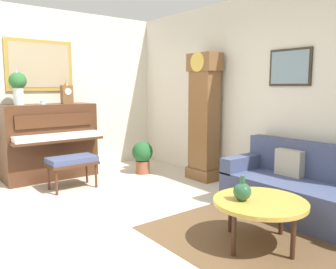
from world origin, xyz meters
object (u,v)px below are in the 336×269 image
potted_plant (142,155)px  piano (50,141)px  piano_bench (72,162)px  green_jug (242,191)px  mantel_clock (67,93)px  grandfather_clock (204,120)px  coffee_table (260,203)px  flower_vase (18,84)px  couch (307,191)px  teacup (43,103)px

potted_plant → piano: bearing=-117.3°
piano_bench → green_jug: (2.73, 0.55, 0.12)m
mantel_clock → potted_plant: bearing=55.9°
grandfather_clock → coffee_table: size_ratio=2.31×
grandfather_clock → mantel_clock: size_ratio=5.34×
green_jug → potted_plant: 2.96m
grandfather_clock → flower_vase: grandfather_clock is taller
couch → mantel_clock: size_ratio=5.00×
coffee_table → potted_plant: size_ratio=1.57×
piano_bench → green_jug: bearing=11.3°
couch → teacup: (-3.51, -1.83, 0.93)m
flower_vase → potted_plant: size_ratio=1.04×
coffee_table → potted_plant: bearing=167.8°
mantel_clock → grandfather_clock: bearing=44.9°
coffee_table → mantel_clock: 3.80m
teacup → potted_plant: (0.67, 1.45, -0.92)m
piano_bench → teacup: teacup is taller
piano → coffee_table: 3.73m
piano_bench → teacup: (-0.78, -0.13, 0.84)m
couch → mantel_clock: 3.97m
flower_vase → piano_bench: bearing=30.5°
flower_vase → teacup: size_ratio=5.00×
piano → teacup: bearing=-68.7°
coffee_table → flower_vase: flower_vase is taller
flower_vase → potted_plant: 2.28m
green_jug → teacup: bearing=-169.1°
teacup → piano_bench: bearing=9.5°
mantel_clock → green_jug: mantel_clock is taller
teacup → piano: bearing=111.3°
couch → coffee_table: size_ratio=2.16×
couch → flower_vase: size_ratio=3.28×
mantel_clock → piano: bearing=-90.4°
couch → teacup: 4.07m
coffee_table → green_jug: bearing=-126.5°
mantel_clock → teacup: size_ratio=3.28×
piano → flower_vase: size_ratio=2.48×
piano_bench → couch: (2.73, 1.70, -0.09)m
flower_vase → green_jug: size_ratio=2.42×
flower_vase → teacup: 0.46m
piano_bench → mantel_clock: mantel_clock is taller
couch → potted_plant: couch is taller
flower_vase → teacup: bearing=84.4°
piano_bench → coffee_table: bearing=13.6°
piano_bench → flower_vase: size_ratio=1.21×
flower_vase → potted_plant: bearing=68.7°
flower_vase → couch: bearing=31.5°
mantel_clock → potted_plant: (0.70, 1.04, -1.07)m
mantel_clock → flower_vase: (-0.00, -0.76, 0.14)m
grandfather_clock → teacup: bearing=-128.0°
green_jug → piano: bearing=-170.7°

